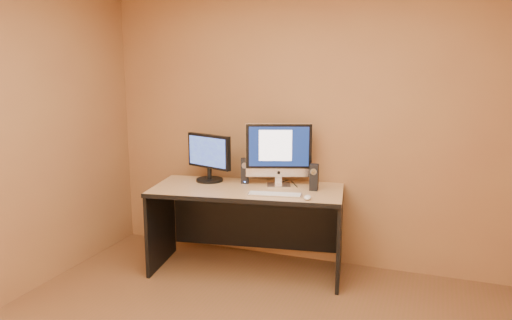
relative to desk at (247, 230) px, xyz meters
The scene contains 10 objects.
walls 1.84m from the desk, 73.03° to the right, with size 4.00×4.00×2.60m, color olive, non-canonical shape.
desk is the anchor object (origin of this frame).
imac 0.73m from the desk, 39.35° to the left, with size 0.59×0.22×0.57m, color silver, non-canonical shape.
second_monitor 0.75m from the desk, 162.46° to the left, with size 0.50×0.25×0.44m, color black, non-canonical shape.
speaker_left 0.54m from the desk, 116.24° to the left, with size 0.07×0.07×0.23m, color black, non-canonical shape.
speaker_right 0.77m from the desk, 13.94° to the left, with size 0.07×0.07×0.23m, color black, non-canonical shape.
keyboard 0.52m from the desk, 24.49° to the right, with size 0.45×0.12×0.02m, color silver.
mouse 0.73m from the desk, 15.63° to the right, with size 0.06×0.11×0.04m, color silver.
cable_a 0.59m from the desk, 38.19° to the left, with size 0.01×0.01×0.23m, color black.
cable_b 0.55m from the desk, 54.57° to the left, with size 0.01×0.01×0.19m, color black.
Camera 1 is at (1.08, -2.42, 1.87)m, focal length 35.00 mm.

